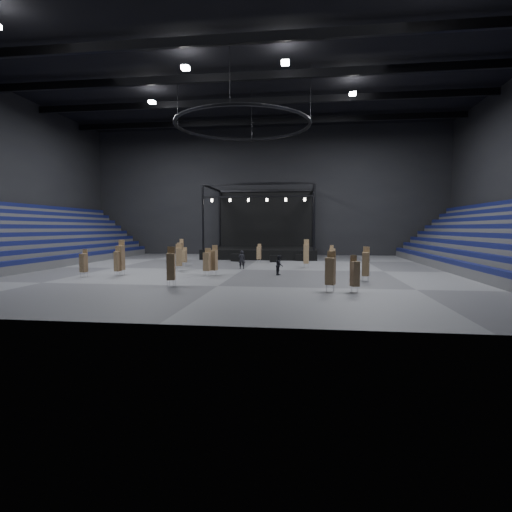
# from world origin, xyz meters

# --- Properties ---
(floor) EXTENTS (50.00, 50.00, 0.00)m
(floor) POSITION_xyz_m (0.00, 0.00, 0.00)
(floor) COLOR #555558
(floor) RESTS_ON ground
(ceiling) EXTENTS (50.00, 42.00, 0.20)m
(ceiling) POSITION_xyz_m (0.00, 0.00, 18.00)
(ceiling) COLOR black
(ceiling) RESTS_ON wall_back
(wall_back) EXTENTS (50.00, 0.20, 18.00)m
(wall_back) POSITION_xyz_m (0.00, 21.00, 9.00)
(wall_back) COLOR black
(wall_back) RESTS_ON ground
(wall_front) EXTENTS (50.00, 0.20, 18.00)m
(wall_front) POSITION_xyz_m (0.00, -21.00, 9.00)
(wall_front) COLOR black
(wall_front) RESTS_ON ground
(bleachers_left) EXTENTS (7.20, 40.00, 6.40)m
(bleachers_left) POSITION_xyz_m (-22.94, 0.00, 1.73)
(bleachers_left) COLOR #454547
(bleachers_left) RESTS_ON floor
(bleachers_right) EXTENTS (7.20, 40.00, 6.40)m
(bleachers_right) POSITION_xyz_m (22.94, 0.00, 1.73)
(bleachers_right) COLOR #454547
(bleachers_right) RESTS_ON floor
(stage) EXTENTS (14.00, 10.00, 9.20)m
(stage) POSITION_xyz_m (0.00, 16.24, 1.45)
(stage) COLOR black
(stage) RESTS_ON floor
(truss_ring) EXTENTS (12.30, 12.30, 5.15)m
(truss_ring) POSITION_xyz_m (-0.00, 0.00, 13.00)
(truss_ring) COLOR black
(truss_ring) RESTS_ON ceiling
(roof_girders) EXTENTS (49.00, 30.35, 0.70)m
(roof_girders) POSITION_xyz_m (0.00, -0.00, 17.20)
(roof_girders) COLOR black
(roof_girders) RESTS_ON ceiling
(floodlights) EXTENTS (28.60, 16.60, 0.25)m
(floodlights) POSITION_xyz_m (0.00, -4.00, 16.60)
(floodlights) COLOR white
(floodlights) RESTS_ON roof_girders
(flight_case_left) EXTENTS (1.44, 1.05, 0.87)m
(flight_case_left) POSITION_xyz_m (-2.11, 8.78, 0.43)
(flight_case_left) COLOR black
(flight_case_left) RESTS_ON floor
(flight_case_mid) EXTENTS (1.23, 0.76, 0.77)m
(flight_case_mid) POSITION_xyz_m (2.26, 8.43, 0.38)
(flight_case_mid) COLOR black
(flight_case_mid) RESTS_ON floor
(flight_case_right) EXTENTS (1.30, 0.94, 0.78)m
(flight_case_right) POSITION_xyz_m (5.10, 10.37, 0.39)
(flight_case_right) COLOR black
(flight_case_right) RESTS_ON floor
(chair_stack_0) EXTENTS (0.54, 0.54, 2.16)m
(chair_stack_0) POSITION_xyz_m (-11.41, -7.00, 1.13)
(chair_stack_0) COLOR silver
(chair_stack_0) RESTS_ON floor
(chair_stack_1) EXTENTS (0.67, 0.67, 2.57)m
(chair_stack_1) POSITION_xyz_m (-8.50, 8.01, 1.34)
(chair_stack_1) COLOR silver
(chair_stack_1) RESTS_ON floor
(chair_stack_2) EXTENTS (0.69, 0.69, 2.40)m
(chair_stack_2) POSITION_xyz_m (-5.50, -1.69, 1.27)
(chair_stack_2) COLOR silver
(chair_stack_2) RESTS_ON floor
(chair_stack_3) EXTENTS (0.52, 0.52, 2.72)m
(chair_stack_3) POSITION_xyz_m (5.73, 2.38, 1.39)
(chair_stack_3) COLOR silver
(chair_stack_3) RESTS_ON floor
(chair_stack_4) EXTENTS (0.56, 0.56, 2.04)m
(chair_stack_4) POSITION_xyz_m (8.41, 5.66, 1.07)
(chair_stack_4) COLOR silver
(chair_stack_4) RESTS_ON floor
(chair_stack_5) EXTENTS (0.57, 0.57, 2.22)m
(chair_stack_5) POSITION_xyz_m (-2.05, -5.19, 1.18)
(chair_stack_5) COLOR silver
(chair_stack_5) RESTS_ON floor
(chair_stack_6) EXTENTS (0.59, 0.59, 2.59)m
(chair_stack_6) POSITION_xyz_m (-2.98, -10.98, 1.34)
(chair_stack_6) COLOR silver
(chair_stack_6) RESTS_ON floor
(chair_stack_7) EXTENTS (0.58, 0.58, 2.87)m
(chair_stack_7) POSITION_xyz_m (-9.08, -5.59, 1.46)
(chair_stack_7) COLOR silver
(chair_stack_7) RESTS_ON floor
(chair_stack_8) EXTENTS (0.49, 0.49, 2.06)m
(chair_stack_8) POSITION_xyz_m (0.51, 8.01, 1.07)
(chair_stack_8) COLOR silver
(chair_stack_8) RESTS_ON floor
(chair_stack_9) EXTENTS (0.58, 0.58, 2.43)m
(chair_stack_9) POSITION_xyz_m (-1.64, -4.61, 1.26)
(chair_stack_9) COLOR silver
(chair_stack_9) RESTS_ON floor
(chair_stack_10) EXTENTS (0.57, 0.57, 2.48)m
(chair_stack_10) POSITION_xyz_m (9.96, -6.91, 1.28)
(chair_stack_10) COLOR silver
(chair_stack_10) RESTS_ON floor
(chair_stack_11) EXTENTS (0.66, 0.66, 2.43)m
(chair_stack_11) POSITION_xyz_m (7.19, -11.99, 1.28)
(chair_stack_11) COLOR silver
(chair_stack_11) RESTS_ON floor
(chair_stack_12) EXTENTS (0.45, 0.45, 1.77)m
(chair_stack_12) POSITION_xyz_m (8.26, 4.93, 0.95)
(chair_stack_12) COLOR silver
(chair_stack_12) RESTS_ON floor
(chair_stack_13) EXTENTS (0.51, 0.51, 2.32)m
(chair_stack_13) POSITION_xyz_m (-9.19, -5.86, 1.19)
(chair_stack_13) COLOR silver
(chair_stack_13) RESTS_ON floor
(chair_stack_14) EXTENTS (0.58, 0.58, 2.20)m
(chair_stack_14) POSITION_xyz_m (8.60, -11.99, 1.14)
(chair_stack_14) COLOR silver
(chair_stack_14) RESTS_ON floor
(chair_stack_15) EXTENTS (0.46, 0.46, 1.85)m
(chair_stack_15) POSITION_xyz_m (-6.47, 2.96, 0.99)
(chair_stack_15) COLOR silver
(chair_stack_15) RESTS_ON floor
(man_center) EXTENTS (0.70, 0.53, 1.72)m
(man_center) POSITION_xyz_m (-0.24, 0.75, 0.86)
(man_center) COLOR black
(man_center) RESTS_ON floor
(crew_member) EXTENTS (0.74, 0.88, 1.63)m
(crew_member) POSITION_xyz_m (3.61, -3.89, 0.82)
(crew_member) COLOR black
(crew_member) RESTS_ON floor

